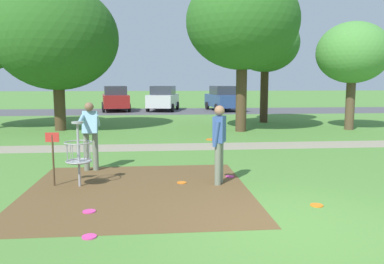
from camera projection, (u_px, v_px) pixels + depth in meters
ground_plane at (295, 228)px, 5.96m from camera, size 160.00×160.00×0.00m
dirt_tee_pad at (138, 191)px, 7.95m from camera, size 4.54×4.59×0.01m
disc_golf_basket at (76, 151)px, 8.18m from camera, size 0.98×0.58×1.39m
player_foreground_watching at (219, 140)px, 8.37m from camera, size 0.45×0.50×1.71m
player_throwing at (90, 132)px, 9.60m from camera, size 0.46×1.12×1.71m
frisbee_near_basket at (230, 177)px, 9.08m from camera, size 0.20×0.20×0.02m
frisbee_by_tee at (182, 183)px, 8.54m from camera, size 0.21×0.21×0.02m
frisbee_mid_grass at (317, 205)px, 6.99m from camera, size 0.23×0.23×0.02m
frisbee_far_left at (89, 211)px, 6.66m from camera, size 0.23×0.23×0.02m
frisbee_far_right at (89, 237)px, 5.58m from camera, size 0.21×0.21×0.02m
tree_near_left at (353, 53)px, 17.44m from camera, size 3.22×3.22×4.85m
tree_near_right at (57, 38)px, 17.08m from camera, size 5.40×5.40×6.40m
tree_mid_left at (265, 44)px, 20.48m from camera, size 3.57×3.57×5.71m
tree_mid_center at (242, 22)px, 16.66m from camera, size 4.86×4.86×6.82m
parking_lot_strip at (185, 111)px, 28.61m from camera, size 36.00×6.00×0.01m
parked_car_leftmost at (115, 98)px, 28.80m from camera, size 2.43×4.42×1.84m
parked_car_center_left at (163, 98)px, 29.11m from camera, size 2.57×4.47×1.84m
parked_car_center_right at (223, 98)px, 29.12m from camera, size 2.39×4.40×1.84m
gravel_path at (218, 146)px, 13.33m from camera, size 40.00×1.43×0.00m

